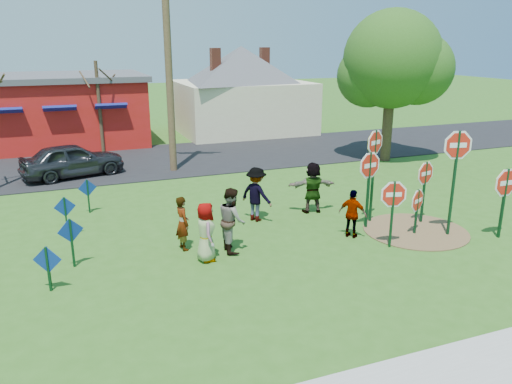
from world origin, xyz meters
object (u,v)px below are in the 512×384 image
stop_sign_b (374,152)px  suv (73,160)px  stop_sign_a (393,200)px  utility_pole (168,49)px  stop_sign_d (425,178)px  person_b (183,223)px  stop_sign_c (456,159)px  person_a (206,232)px  leafy_tree (394,65)px

stop_sign_b → suv: 13.04m
stop_sign_a → stop_sign_b: size_ratio=0.66×
utility_pole → suv: bearing=173.6°
stop_sign_d → person_b: 7.78m
person_b → utility_pole: size_ratio=0.15×
stop_sign_c → person_b: size_ratio=2.16×
stop_sign_a → stop_sign_c: 2.41m
stop_sign_c → stop_sign_d: size_ratio=1.55×
stop_sign_a → suv: 14.10m
stop_sign_a → suv: bearing=140.2°
person_a → utility_pole: size_ratio=0.16×
suv → person_a: bearing=-178.6°
stop_sign_c → leafy_tree: (4.24, 9.13, 2.23)m
stop_sign_a → person_b: 5.94m
stop_sign_d → leafy_tree: (4.29, 7.94, 3.10)m
person_b → utility_pole: (1.64, 8.98, 4.57)m
stop_sign_a → person_b: stop_sign_a is taller
stop_sign_d → stop_sign_c: bearing=-102.4°
stop_sign_a → person_a: (-5.16, 1.02, -0.61)m
stop_sign_d → person_b: bearing=160.3°
stop_sign_a → suv: size_ratio=0.49×
stop_sign_c → suv: (-10.41, 11.31, -1.62)m
stop_sign_d → suv: (-10.36, 10.12, -0.76)m
utility_pole → stop_sign_c: bearing=-60.5°
stop_sign_c → stop_sign_d: 1.47m
stop_sign_a → utility_pole: utility_pole is taller
stop_sign_a → utility_pole: size_ratio=0.21×
utility_pole → leafy_tree: size_ratio=1.42×
stop_sign_a → leafy_tree: leafy_tree is taller
stop_sign_a → stop_sign_c: (2.21, 0.14, 0.96)m
stop_sign_c → leafy_tree: size_ratio=0.47×
stop_sign_b → person_b: stop_sign_b is taller
stop_sign_b → person_b: size_ratio=2.03×
stop_sign_c → stop_sign_d: (-0.05, 1.19, -0.86)m
person_a → utility_pole: 11.00m
stop_sign_d → person_a: size_ratio=1.34×
stop_sign_a → stop_sign_d: 2.53m
suv → stop_sign_d: bearing=-149.2°
person_b → suv: (-2.64, 9.46, -0.01)m
stop_sign_b → person_a: 6.08m
person_b → leafy_tree: 14.56m
stop_sign_b → stop_sign_d: bearing=-46.8°
person_a → person_b: bearing=25.1°
person_a → leafy_tree: leafy_tree is taller
stop_sign_a → stop_sign_b: 2.29m
stop_sign_c → utility_pole: bearing=134.3°
stop_sign_c → stop_sign_a: bearing=-161.7°
person_b → utility_pole: 10.21m
stop_sign_a → person_a: bearing=-176.6°
utility_pole → person_b: bearing=-100.4°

